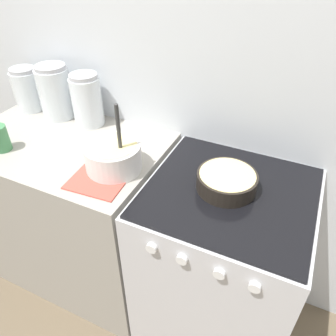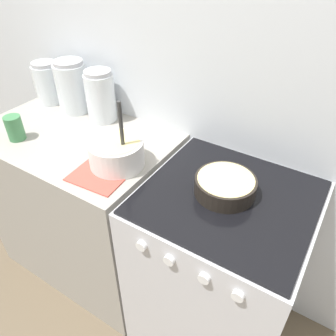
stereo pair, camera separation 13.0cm
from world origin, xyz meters
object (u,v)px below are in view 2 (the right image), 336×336
Objects in this scene: stove at (217,271)px; storage_jar_right at (101,99)px; storage_jar_left at (48,85)px; tin_can at (15,128)px; baking_pan at (225,185)px; storage_jar_middle at (73,90)px; mixing_bowl at (116,152)px.

stove is 3.56× the size of storage_jar_right.
storage_jar_left reaches higher than tin_can.
storage_jar_middle reaches higher than baking_pan.
storage_jar_middle is at bearing 151.95° from mixing_bowl.
storage_jar_left is at bearing 115.70° from tin_can.
baking_pan reaches higher than stove.
storage_jar_right is at bearing 165.51° from stove.
storage_jar_left is 0.41m from tin_can.
stove is 0.50m from baking_pan.
mixing_bowl is 2.57× the size of tin_can.
storage_jar_right is at bearing 165.63° from baking_pan.
baking_pan is at bearing 161.34° from stove.
mixing_bowl is 1.16× the size of storage_jar_right.
storage_jar_left is at bearing 158.87° from mixing_bowl.
storage_jar_middle is (0.20, 0.00, 0.02)m from storage_jar_left.
storage_jar_middle reaches higher than tin_can.
mixing_bowl is at bearing 9.73° from tin_can.
mixing_bowl reaches higher than tin_can.
baking_pan is (0.46, 0.08, -0.03)m from mixing_bowl.
storage_jar_left is at bearing -180.00° from storage_jar_middle.
storage_jar_right is (-0.79, 0.20, 0.07)m from baking_pan.
storage_jar_middle is at bearing 87.06° from tin_can.
storage_jar_left is 1.95× the size of tin_can.
tin_can is (-0.22, -0.37, -0.05)m from storage_jar_right.
mixing_bowl is 0.77m from storage_jar_left.
storage_jar_middle is (-1.00, 0.21, 0.58)m from stove.
baking_pan is 1.01× the size of storage_jar_left.
tin_can is (0.18, -0.37, -0.04)m from storage_jar_left.
mixing_bowl is 1.11× the size of storage_jar_middle.
storage_jar_middle reaches higher than storage_jar_right.
stove is 7.88× the size of tin_can.
storage_jar_middle is (-0.52, 0.28, 0.05)m from mixing_bowl.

